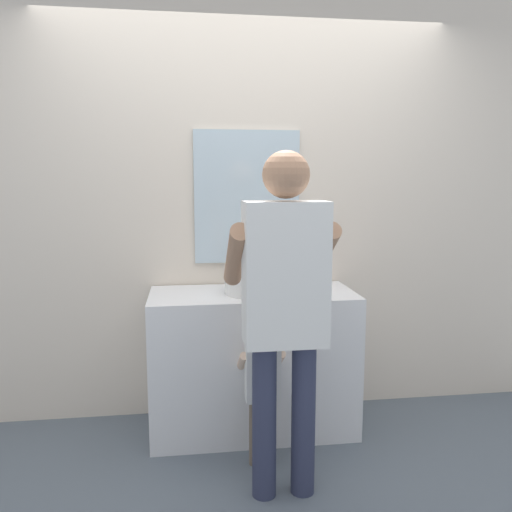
# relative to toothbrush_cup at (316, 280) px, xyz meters

# --- Properties ---
(ground_plane) EXTENTS (14.00, 14.00, 0.00)m
(ground_plane) POSITION_rel_toothbrush_cup_xyz_m (-0.40, -0.38, -0.91)
(ground_plane) COLOR slate
(back_wall) EXTENTS (4.40, 0.10, 2.70)m
(back_wall) POSITION_rel_toothbrush_cup_xyz_m (-0.40, 0.24, 0.45)
(back_wall) COLOR beige
(back_wall) RESTS_ON ground
(vanity_cabinet) EXTENTS (1.22, 0.54, 0.85)m
(vanity_cabinet) POSITION_rel_toothbrush_cup_xyz_m (-0.40, -0.08, -0.48)
(vanity_cabinet) COLOR white
(vanity_cabinet) RESTS_ON ground
(sink_basin) EXTENTS (0.33, 0.33, 0.11)m
(sink_basin) POSITION_rel_toothbrush_cup_xyz_m (-0.40, -0.10, 0.01)
(sink_basin) COLOR silver
(sink_basin) RESTS_ON vanity_cabinet
(faucet) EXTENTS (0.18, 0.14, 0.18)m
(faucet) POSITION_rel_toothbrush_cup_xyz_m (-0.40, 0.11, 0.03)
(faucet) COLOR #B7BABF
(faucet) RESTS_ON vanity_cabinet
(toothbrush_cup) EXTENTS (0.07, 0.07, 0.21)m
(toothbrush_cup) POSITION_rel_toothbrush_cup_xyz_m (0.00, 0.00, 0.00)
(toothbrush_cup) COLOR #D86666
(toothbrush_cup) RESTS_ON vanity_cabinet
(child_toddler) EXTENTS (0.24, 0.24, 0.79)m
(child_toddler) POSITION_rel_toothbrush_cup_xyz_m (-0.40, -0.48, -0.43)
(child_toddler) COLOR #6B5B4C
(child_toddler) RESTS_ON ground
(adult_parent) EXTENTS (0.51, 0.54, 1.65)m
(adult_parent) POSITION_rel_toothbrush_cup_xyz_m (-0.34, -0.75, 0.08)
(adult_parent) COLOR #2D334C
(adult_parent) RESTS_ON ground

